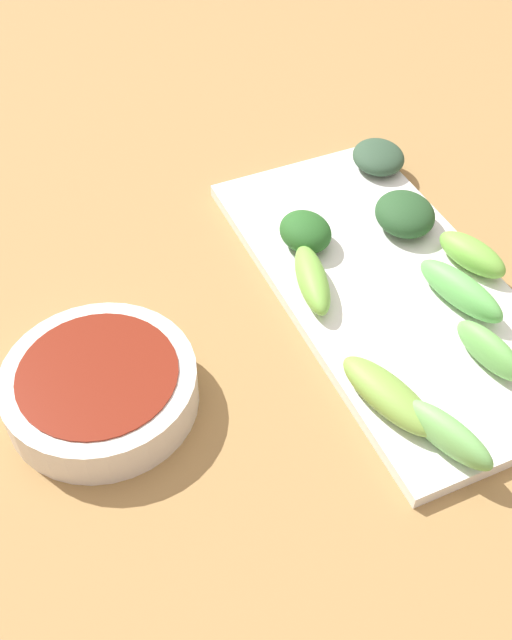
{
  "coord_description": "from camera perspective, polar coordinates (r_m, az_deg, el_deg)",
  "views": [
    {
      "loc": [
        -0.18,
        -0.38,
        0.49
      ],
      "look_at": [
        -0.01,
        -0.01,
        0.05
      ],
      "focal_mm": 42.31,
      "sensor_mm": 36.0,
      "label": 1
    }
  ],
  "objects": [
    {
      "name": "tabletop",
      "position": [
        0.63,
        0.81,
        -1.51
      ],
      "size": [
        2.1,
        2.1,
        0.02
      ],
      "primitive_type": "cube",
      "color": "olive",
      "rests_on": "ground"
    },
    {
      "name": "broccoli_stalk_8",
      "position": [
        0.64,
        4.27,
        3.09
      ],
      "size": [
        0.04,
        0.09,
        0.02
      ],
      "primitive_type": "ellipsoid",
      "rotation": [
        0.0,
        0.0,
        -0.25
      ],
      "color": "#72B042",
      "rests_on": "serving_plate"
    },
    {
      "name": "broccoli_stalk_1",
      "position": [
        0.65,
        15.21,
        2.17
      ],
      "size": [
        0.05,
        0.09,
        0.03
      ],
      "primitive_type": "ellipsoid",
      "rotation": [
        0.0,
        0.0,
        0.26
      ],
      "color": "#61B957",
      "rests_on": "serving_plate"
    },
    {
      "name": "broccoli_stalk_3",
      "position": [
        0.61,
        17.25,
        -2.2
      ],
      "size": [
        0.03,
        0.07,
        0.03
      ],
      "primitive_type": "ellipsoid",
      "rotation": [
        0.0,
        0.0,
        0.17
      ],
      "color": "#64AD50",
      "rests_on": "serving_plate"
    },
    {
      "name": "broccoli_stalk_7",
      "position": [
        0.56,
        9.99,
        -5.63
      ],
      "size": [
        0.05,
        0.1,
        0.02
      ],
      "primitive_type": "ellipsoid",
      "rotation": [
        0.0,
        0.0,
        0.28
      ],
      "color": "#79A542",
      "rests_on": "serving_plate"
    },
    {
      "name": "serving_plate",
      "position": [
        0.66,
        10.15,
        2.27
      ],
      "size": [
        0.18,
        0.38,
        0.01
      ],
      "primitive_type": "cube",
      "color": "white",
      "rests_on": "tabletop"
    },
    {
      "name": "broccoli_stalk_5",
      "position": [
        0.55,
        14.3,
        -8.38
      ],
      "size": [
        0.04,
        0.08,
        0.03
      ],
      "primitive_type": "ellipsoid",
      "rotation": [
        0.0,
        0.0,
        0.33
      ],
      "color": "#6EB55B",
      "rests_on": "serving_plate"
    },
    {
      "name": "broccoli_leafy_0",
      "position": [
        0.71,
        11.2,
        7.88
      ],
      "size": [
        0.07,
        0.07,
        0.03
      ],
      "primitive_type": "ellipsoid",
      "rotation": [
        0.0,
        0.0,
        -0.21
      ],
      "color": "#254C27",
      "rests_on": "serving_plate"
    },
    {
      "name": "broccoli_leafy_2",
      "position": [
        0.68,
        3.76,
        6.68
      ],
      "size": [
        0.05,
        0.06,
        0.03
      ],
      "primitive_type": "ellipsoid",
      "rotation": [
        0.0,
        0.0,
        0.09
      ],
      "color": "#255B22",
      "rests_on": "serving_plate"
    },
    {
      "name": "broccoli_leafy_6",
      "position": [
        0.78,
        9.24,
        12.08
      ],
      "size": [
        0.06,
        0.07,
        0.02
      ],
      "primitive_type": "ellipsoid",
      "rotation": [
        0.0,
        0.0,
        -0.22
      ],
      "color": "#2E4934",
      "rests_on": "serving_plate"
    },
    {
      "name": "sauce_bowl",
      "position": [
        0.58,
        -11.69,
        -4.94
      ],
      "size": [
        0.15,
        0.15,
        0.04
      ],
      "color": "silver",
      "rests_on": "tabletop"
    },
    {
      "name": "broccoli_stalk_4",
      "position": [
        0.68,
        16.02,
        4.8
      ],
      "size": [
        0.05,
        0.07,
        0.03
      ],
      "primitive_type": "ellipsoid",
      "rotation": [
        0.0,
        0.0,
        0.3
      ],
      "color": "#72B642",
      "rests_on": "serving_plate"
    }
  ]
}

